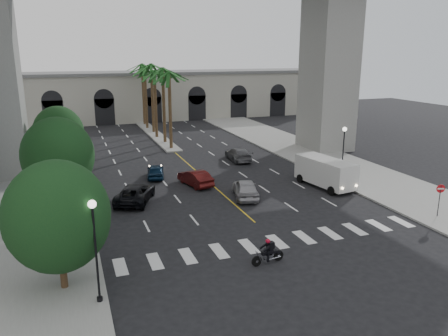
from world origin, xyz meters
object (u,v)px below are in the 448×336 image
at_px(traffic_signal_near, 95,236).
at_px(pedestrian_a, 61,214).
at_px(lamp_post_left_near, 95,243).
at_px(motorcycle_rider, 269,252).
at_px(lamp_post_right, 343,150).
at_px(pedestrian_b, 47,227).
at_px(traffic_signal_far, 90,211).
at_px(car_d, 238,154).
at_px(lamp_post_left_far, 78,151).
at_px(car_a, 245,188).
at_px(do_not_enter_sign, 440,194).
at_px(car_c, 135,193).
at_px(car_e, 155,171).
at_px(cargo_van, 326,172).
at_px(car_b, 195,178).

xyz_separation_m(traffic_signal_near, pedestrian_a, (-1.80, 8.56, -1.58)).
relative_size(lamp_post_left_near, motorcycle_rider, 2.50).
height_order(lamp_post_right, pedestrian_b, lamp_post_right).
xyz_separation_m(traffic_signal_far, car_d, (17.08, 18.19, -1.78)).
bearing_deg(lamp_post_left_far, car_a, -33.64).
bearing_deg(motorcycle_rider, do_not_enter_sign, 0.26).
xyz_separation_m(lamp_post_left_far, lamp_post_right, (22.80, -8.00, 0.00)).
xyz_separation_m(lamp_post_left_near, lamp_post_right, (22.80, 13.00, 0.00)).
height_order(car_d, pedestrian_b, pedestrian_b).
distance_m(car_c, pedestrian_a, 6.62).
bearing_deg(pedestrian_a, car_e, 13.85).
bearing_deg(lamp_post_right, motorcycle_rider, -137.78).
relative_size(lamp_post_left_far, lamp_post_right, 1.00).
xyz_separation_m(lamp_post_left_far, do_not_enter_sign, (24.40, -17.83, -1.33)).
height_order(lamp_post_left_far, cargo_van, lamp_post_left_far).
bearing_deg(car_b, car_d, -147.25).
bearing_deg(pedestrian_b, lamp_post_left_near, -60.83).
bearing_deg(car_a, motorcycle_rider, 88.30).
relative_size(traffic_signal_far, pedestrian_a, 2.34).
bearing_deg(cargo_van, car_b, 148.92).
bearing_deg(car_c, motorcycle_rider, 136.39).
height_order(lamp_post_left_near, pedestrian_b, lamp_post_left_near).
height_order(car_b, pedestrian_b, pedestrian_b).
distance_m(lamp_post_left_near, car_b, 19.98).
xyz_separation_m(motorcycle_rider, car_b, (0.32, 16.17, 0.02)).
relative_size(lamp_post_left_near, car_d, 1.06).
bearing_deg(car_e, pedestrian_a, 59.86).
bearing_deg(pedestrian_a, car_b, -7.02).
bearing_deg(traffic_signal_near, car_a, 37.77).
distance_m(car_d, pedestrian_b, 25.37).
bearing_deg(pedestrian_b, car_e, 64.93).
bearing_deg(lamp_post_right, lamp_post_left_near, -150.31).
distance_m(pedestrian_a, do_not_enter_sign, 27.29).
height_order(lamp_post_left_far, car_a, lamp_post_left_far).
bearing_deg(do_not_enter_sign, pedestrian_b, -172.74).
height_order(lamp_post_left_near, motorcycle_rider, lamp_post_left_near).
bearing_deg(cargo_van, pedestrian_b, -179.08).
bearing_deg(lamp_post_left_far, car_c, -58.70).
xyz_separation_m(pedestrian_b, do_not_enter_sign, (26.95, -5.56, 0.95)).
xyz_separation_m(lamp_post_right, traffic_signal_far, (-22.70, -6.50, -0.71)).
xyz_separation_m(motorcycle_rider, pedestrian_a, (-11.29, 10.06, 0.23)).
height_order(car_a, pedestrian_b, pedestrian_b).
height_order(traffic_signal_near, pedestrian_a, traffic_signal_near).
bearing_deg(car_e, traffic_signal_far, 75.73).
height_order(lamp_post_left_near, traffic_signal_near, lamp_post_left_near).
distance_m(lamp_post_left_far, motorcycle_rider, 22.31).
bearing_deg(car_a, car_d, -94.70).
distance_m(traffic_signal_near, car_a, 16.28).
height_order(motorcycle_rider, car_d, motorcycle_rider).
bearing_deg(car_c, lamp_post_left_near, 98.35).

